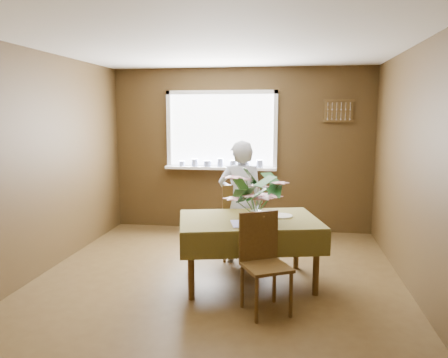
# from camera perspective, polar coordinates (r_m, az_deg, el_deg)

# --- Properties ---
(floor) EXTENTS (4.50, 4.50, 0.00)m
(floor) POSITION_cam_1_polar(r_m,az_deg,el_deg) (4.85, -1.02, -13.33)
(floor) COLOR #453117
(floor) RESTS_ON ground
(ceiling) EXTENTS (4.50, 4.50, 0.00)m
(ceiling) POSITION_cam_1_polar(r_m,az_deg,el_deg) (4.56, -1.10, 17.27)
(ceiling) COLOR white
(ceiling) RESTS_ON wall_back
(wall_back) EXTENTS (4.00, 0.00, 4.00)m
(wall_back) POSITION_cam_1_polar(r_m,az_deg,el_deg) (6.76, 2.20, 3.79)
(wall_back) COLOR brown
(wall_back) RESTS_ON floor
(wall_front) EXTENTS (4.00, 0.00, 4.00)m
(wall_front) POSITION_cam_1_polar(r_m,az_deg,el_deg) (2.39, -10.33, -5.10)
(wall_front) COLOR brown
(wall_front) RESTS_ON floor
(wall_left) EXTENTS (0.00, 4.50, 4.50)m
(wall_left) POSITION_cam_1_polar(r_m,az_deg,el_deg) (5.26, -23.07, 1.77)
(wall_left) COLOR brown
(wall_left) RESTS_ON floor
(wall_right) EXTENTS (0.00, 4.50, 4.50)m
(wall_right) POSITION_cam_1_polar(r_m,az_deg,el_deg) (4.64, 24.08, 0.89)
(wall_right) COLOR brown
(wall_right) RESTS_ON floor
(window_assembly) EXTENTS (1.72, 0.20, 1.22)m
(window_assembly) POSITION_cam_1_polar(r_m,az_deg,el_deg) (6.73, -0.38, 4.58)
(window_assembly) COLOR white
(window_assembly) RESTS_ON wall_back
(spoon_rack) EXTENTS (0.44, 0.05, 0.33)m
(spoon_rack) POSITION_cam_1_polar(r_m,az_deg,el_deg) (6.69, 14.77, 8.62)
(spoon_rack) COLOR #523A1A
(spoon_rack) RESTS_ON wall_back
(dining_table) EXTENTS (1.65, 1.31, 0.71)m
(dining_table) POSITION_cam_1_polar(r_m,az_deg,el_deg) (4.67, 3.28, -6.17)
(dining_table) COLOR #523A1A
(dining_table) RESTS_ON floor
(chair_far) EXTENTS (0.54, 0.54, 0.96)m
(chair_far) POSITION_cam_1_polar(r_m,az_deg,el_deg) (5.45, 1.63, -5.10)
(chair_far) COLOR #523A1A
(chair_far) RESTS_ON floor
(chair_near) EXTENTS (0.53, 0.53, 0.91)m
(chair_near) POSITION_cam_1_polar(r_m,az_deg,el_deg) (4.10, 5.08, -10.14)
(chair_near) COLOR #523A1A
(chair_near) RESTS_ON floor
(seated_woman) EXTENTS (0.57, 0.39, 1.50)m
(seated_woman) POSITION_cam_1_polar(r_m,az_deg,el_deg) (5.29, 2.23, -3.02)
(seated_woman) COLOR white
(seated_woman) RESTS_ON floor
(flower_bouquet) EXTENTS (0.56, 0.56, 0.48)m
(flower_bouquet) POSITION_cam_1_polar(r_m,az_deg,el_deg) (4.38, 4.18, -1.85)
(flower_bouquet) COLOR white
(flower_bouquet) RESTS_ON dining_table
(side_plate) EXTENTS (0.25, 0.25, 0.01)m
(side_plate) POSITION_cam_1_polar(r_m,az_deg,el_deg) (4.77, 7.50, -4.80)
(side_plate) COLOR white
(side_plate) RESTS_ON dining_table
(table_knife) EXTENTS (0.08, 0.24, 0.00)m
(table_knife) POSITION_cam_1_polar(r_m,az_deg,el_deg) (4.43, 5.23, -5.75)
(table_knife) COLOR silver
(table_knife) RESTS_ON dining_table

